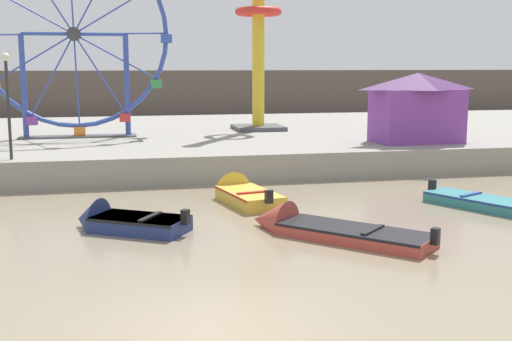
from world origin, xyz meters
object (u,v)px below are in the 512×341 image
object	(u,v)px
drop_tower_yellow_tower	(258,24)
motorboat_navy_blue	(119,222)
motorboat_faded_red	(316,228)
promenade_lamp_near	(7,91)
ferris_wheel_blue_frame	(74,38)
motorboat_mustard_yellow	(241,194)
motorboat_teal_painted	(512,208)
carnival_booth_purple_stall	(417,106)

from	to	relation	value
drop_tower_yellow_tower	motorboat_navy_blue	bearing A→B (deg)	-115.27
motorboat_faded_red	drop_tower_yellow_tower	world-z (taller)	drop_tower_yellow_tower
drop_tower_yellow_tower	promenade_lamp_near	world-z (taller)	drop_tower_yellow_tower
ferris_wheel_blue_frame	motorboat_faded_red	bearing A→B (deg)	-66.54
motorboat_navy_blue	motorboat_mustard_yellow	xyz separation A→B (m)	(4.44, 3.44, 0.01)
motorboat_teal_painted	carnival_booth_purple_stall	distance (m)	10.68
motorboat_teal_painted	motorboat_faded_red	distance (m)	7.37
carnival_booth_purple_stall	promenade_lamp_near	distance (m)	18.56
motorboat_navy_blue	carnival_booth_purple_stall	size ratio (longest dim) A/B	0.82
motorboat_navy_blue	motorboat_teal_painted	bearing A→B (deg)	-150.90
motorboat_faded_red	promenade_lamp_near	distance (m)	14.07
motorboat_navy_blue	motorboat_faded_red	size ratio (longest dim) A/B	0.74
promenade_lamp_near	ferris_wheel_blue_frame	bearing A→B (deg)	74.17
motorboat_navy_blue	motorboat_teal_painted	distance (m)	12.92
drop_tower_yellow_tower	ferris_wheel_blue_frame	bearing A→B (deg)	-169.55
motorboat_mustard_yellow	carnival_booth_purple_stall	bearing A→B (deg)	-69.57
carnival_booth_purple_stall	promenade_lamp_near	bearing A→B (deg)	-176.91
motorboat_navy_blue	motorboat_teal_painted	xyz separation A→B (m)	(12.91, -0.62, -0.04)
motorboat_mustard_yellow	motorboat_faded_red	size ratio (longest dim) A/B	0.82
drop_tower_yellow_tower	carnival_booth_purple_stall	size ratio (longest dim) A/B	3.02
ferris_wheel_blue_frame	drop_tower_yellow_tower	bearing A→B (deg)	10.45
motorboat_mustard_yellow	promenade_lamp_near	size ratio (longest dim) A/B	1.00
motorboat_faded_red	promenade_lamp_near	size ratio (longest dim) A/B	1.22
carnival_booth_purple_stall	ferris_wheel_blue_frame	bearing A→B (deg)	157.08
promenade_lamp_near	motorboat_faded_red	bearing A→B (deg)	-44.18
motorboat_navy_blue	ferris_wheel_blue_frame	world-z (taller)	ferris_wheel_blue_frame
motorboat_teal_painted	motorboat_faded_red	world-z (taller)	motorboat_faded_red
motorboat_teal_painted	motorboat_mustard_yellow	distance (m)	9.39
ferris_wheel_blue_frame	carnival_booth_purple_stall	size ratio (longest dim) A/B	2.19
motorboat_navy_blue	drop_tower_yellow_tower	bearing A→B (deg)	-83.41
motorboat_faded_red	promenade_lamp_near	xyz separation A→B (m)	(-9.73, 9.46, 3.72)
motorboat_navy_blue	promenade_lamp_near	xyz separation A→B (m)	(-4.09, 7.63, 3.67)
motorboat_teal_painted	promenade_lamp_near	size ratio (longest dim) A/B	1.25
motorboat_mustard_yellow	drop_tower_yellow_tower	xyz separation A→B (m)	(3.74, 13.88, 6.97)
motorboat_navy_blue	carnival_booth_purple_stall	world-z (taller)	carnival_booth_purple_stall
motorboat_navy_blue	promenade_lamp_near	world-z (taller)	promenade_lamp_near
motorboat_teal_painted	ferris_wheel_blue_frame	xyz separation A→B (m)	(-14.78, 16.09, 6.06)
motorboat_teal_painted	ferris_wheel_blue_frame	size ratio (longest dim) A/B	0.52
motorboat_navy_blue	motorboat_teal_painted	size ratio (longest dim) A/B	0.72
motorboat_teal_painted	motorboat_faded_red	bearing A→B (deg)	-107.42
promenade_lamp_near	carnival_booth_purple_stall	bearing A→B (deg)	6.13
motorboat_faded_red	carnival_booth_purple_stall	world-z (taller)	carnival_booth_purple_stall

